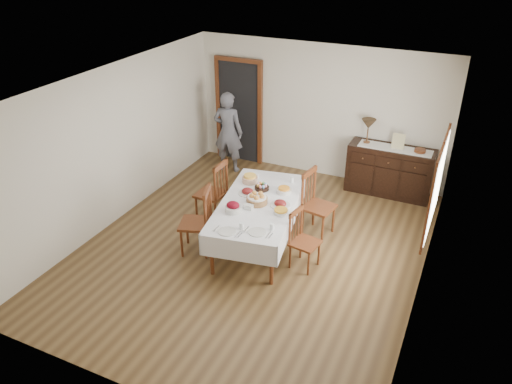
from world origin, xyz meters
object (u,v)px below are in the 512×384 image
at_px(chair_right_far, 316,203).
at_px(person, 228,130).
at_px(dining_table, 258,207).
at_px(chair_left_far, 214,191).
at_px(sideboard, 390,171).
at_px(chair_right_near, 302,239).
at_px(chair_left_near, 199,220).
at_px(table_lamp, 369,125).

bearing_deg(chair_right_far, person, 67.54).
distance_m(dining_table, chair_right_far, 0.99).
xyz_separation_m(chair_left_far, sideboard, (2.48, 2.22, -0.09)).
relative_size(chair_right_far, sideboard, 0.71).
bearing_deg(chair_right_near, chair_right_far, 17.32).
xyz_separation_m(dining_table, person, (-1.67, 2.22, 0.22)).
xyz_separation_m(dining_table, chair_left_far, (-0.98, 0.35, -0.11)).
bearing_deg(chair_left_far, chair_left_near, 16.20).
distance_m(chair_left_near, chair_right_near, 1.58).
xyz_separation_m(chair_left_far, chair_right_far, (1.68, 0.34, 0.00)).
distance_m(chair_right_far, person, 2.84).
bearing_deg(chair_left_near, chair_right_far, 112.41).
bearing_deg(chair_right_near, chair_left_far, 81.59).
bearing_deg(table_lamp, chair_left_near, -119.12).
relative_size(person, table_lamp, 3.83).
bearing_deg(person, chair_left_far, 104.35).
relative_size(chair_left_far, sideboard, 0.71).
height_order(sideboard, table_lamp, table_lamp).
height_order(chair_right_near, person, person).
bearing_deg(dining_table, chair_left_near, -152.49).
height_order(dining_table, chair_right_near, chair_right_near).
xyz_separation_m(dining_table, chair_right_far, (0.70, 0.69, -0.11)).
relative_size(chair_left_near, chair_right_near, 1.19).
bearing_deg(chair_left_far, table_lamp, 139.09).
relative_size(chair_left_near, table_lamp, 2.38).
bearing_deg(chair_left_far, dining_table, 71.15).
xyz_separation_m(dining_table, sideboard, (1.51, 2.57, -0.20)).
distance_m(chair_left_far, table_lamp, 3.08).
bearing_deg(person, table_lamp, -178.31).
distance_m(chair_left_far, chair_right_near, 1.90).
distance_m(chair_right_far, table_lamp, 2.05).
relative_size(chair_left_far, person, 0.62).
distance_m(dining_table, chair_right_near, 0.88).
relative_size(chair_left_near, chair_left_far, 1.00).
height_order(dining_table, person, person).
distance_m(chair_right_far, sideboard, 2.04).
xyz_separation_m(chair_right_far, person, (-2.38, 1.53, 0.33)).
bearing_deg(chair_right_far, chair_left_far, 111.75).
distance_m(chair_right_near, chair_right_far, 0.96).
distance_m(chair_right_near, person, 3.54).
bearing_deg(chair_left_far, chair_right_far, 102.37).
relative_size(chair_left_far, chair_right_far, 1.00).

